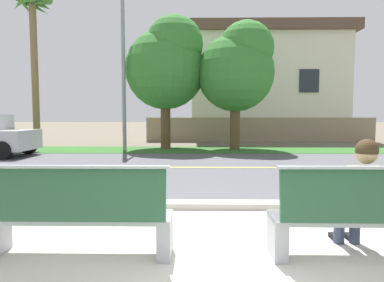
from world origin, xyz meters
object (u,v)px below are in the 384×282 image
bench_left (77,216)px  shade_tree_left (238,67)px  palm_tree_tall (33,19)px  shade_tree_far_left (168,64)px  seated_person_olive (360,192)px  streetlamp (124,51)px  bench_right (369,217)px

bench_left → shade_tree_left: shade_tree_left is taller
palm_tree_tall → shade_tree_far_left: bearing=-8.6°
seated_person_olive → streetlamp: streetlamp is taller
bench_left → palm_tree_tall: palm_tree_tall is taller
seated_person_olive → palm_tree_tall: size_ratio=0.17×
streetlamp → palm_tree_tall: bearing=160.0°
shade_tree_left → bench_left: bearing=-105.2°
seated_person_olive → shade_tree_far_left: size_ratio=0.21×
streetlamp → seated_person_olive: bearing=-65.4°
bench_left → palm_tree_tall: size_ratio=0.26×
bench_right → streetlamp: streetlamp is taller
shade_tree_far_left → shade_tree_left: (3.11, -0.30, -0.22)m
palm_tree_tall → shade_tree_left: bearing=-7.6°
bench_left → streetlamp: 11.51m
shade_tree_far_left → shade_tree_left: bearing=-5.4°
streetlamp → palm_tree_tall: (-4.70, 1.71, 1.86)m
bench_right → shade_tree_left: 11.59m
streetlamp → palm_tree_tall: size_ratio=0.98×
bench_left → streetlamp: streetlamp is taller
seated_person_olive → shade_tree_left: size_ratio=0.23×
shade_tree_left → palm_tree_tall: (-9.58, 1.27, 2.48)m
streetlamp → shade_tree_left: (4.88, 0.44, -0.62)m
bench_left → streetlamp: bearing=99.8°
seated_person_olive → palm_tree_tall: bearing=127.9°
seated_person_olive → shade_tree_far_left: shade_tree_far_left is taller
bench_right → shade_tree_left: shade_tree_left is taller
streetlamp → shade_tree_left: 4.94m
bench_left → palm_tree_tall: 15.13m
bench_right → shade_tree_far_left: size_ratio=0.33×
streetlamp → shade_tree_far_left: streetlamp is taller
streetlamp → shade_tree_left: streetlamp is taller
shade_tree_left → bench_right: bearing=-90.2°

